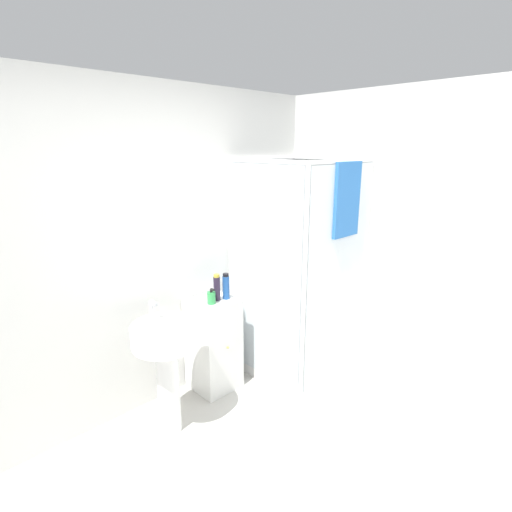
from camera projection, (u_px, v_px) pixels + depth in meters
name	position (u px, v px, depth m)	size (l,w,h in m)	color
wall_back	(146.00, 253.00, 3.03)	(6.40, 0.06, 2.50)	white
wall_right	(464.00, 254.00, 3.00)	(0.06, 6.40, 2.50)	white
shower_enclosure	(298.00, 318.00, 3.63)	(0.89, 0.92, 1.94)	white
vanity_cabinet	(213.00, 344.00, 3.41)	(0.37, 0.38, 0.81)	silver
sink	(166.00, 354.00, 2.81)	(0.47, 0.47, 0.98)	white
soap_dispenser	(211.00, 298.00, 3.21)	(0.07, 0.07, 0.13)	green
shampoo_bottle_tall_black	(217.00, 288.00, 3.27)	(0.05, 0.05, 0.23)	#281E33
shampoo_bottle_blue	(226.00, 287.00, 3.31)	(0.06, 0.06, 0.22)	#1E4C93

